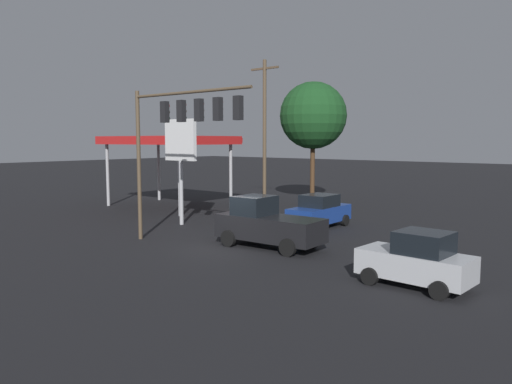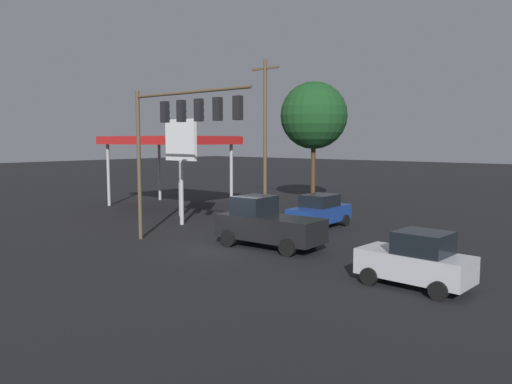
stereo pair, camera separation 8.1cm
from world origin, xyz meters
TOP-DOWN VIEW (x-y plane):
  - ground_plane at (0.00, 0.00)m, footprint 200.00×200.00m
  - traffic_signal_assembly at (1.94, 1.16)m, footprint 7.60×0.43m
  - utility_pole at (6.66, -10.93)m, footprint 2.40×0.26m
  - gas_station_canopy at (13.56, -7.88)m, footprint 9.51×6.25m
  - price_sign at (6.79, -3.14)m, footprint 2.50×0.27m
  - hatchback_crossing at (-9.16, 0.34)m, footprint 3.88×2.11m
  - sedan_far at (-0.12, -7.60)m, footprint 2.12×4.43m
  - pickup_parked at (-1.16, -1.41)m, footprint 5.29×2.45m
  - street_tree at (6.06, -16.23)m, footprint 5.23×5.23m

SIDE VIEW (x-z plane):
  - ground_plane at x=0.00m, z-range 0.00..0.00m
  - hatchback_crossing at x=-9.16m, z-range -0.04..1.93m
  - sedan_far at x=-0.12m, z-range -0.01..1.92m
  - pickup_parked at x=-1.16m, z-range -0.09..2.31m
  - price_sign at x=6.79m, z-range 1.56..7.85m
  - gas_station_canopy at x=13.56m, z-range 2.30..7.66m
  - utility_pole at x=6.66m, z-range 0.29..10.96m
  - traffic_signal_assembly at x=1.94m, z-range 2.03..9.54m
  - street_tree at x=6.06m, z-range 2.17..11.77m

